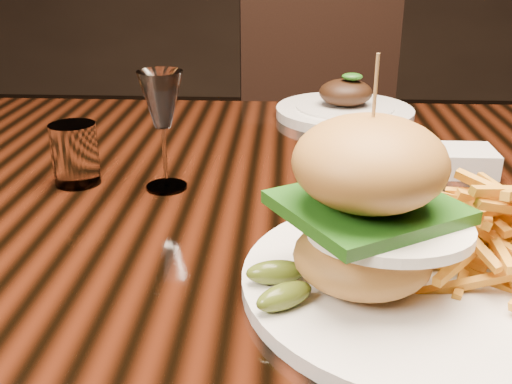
# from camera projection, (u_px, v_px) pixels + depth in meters

# --- Properties ---
(dining_table) EXTENTS (1.60, 0.90, 0.75)m
(dining_table) POSITION_uv_depth(u_px,v_px,m) (303.00, 235.00, 0.84)
(dining_table) COLOR black
(dining_table) RESTS_ON ground
(burger_plate) EXTENTS (0.34, 0.34, 0.22)m
(burger_plate) POSITION_uv_depth(u_px,v_px,m) (425.00, 233.00, 0.54)
(burger_plate) COLOR silver
(burger_plate) RESTS_ON dining_table
(side_saucer) EXTENTS (0.17, 0.17, 0.02)m
(side_saucer) POSITION_uv_depth(u_px,v_px,m) (494.00, 256.00, 0.62)
(side_saucer) COLOR silver
(side_saucer) RESTS_ON dining_table
(ramekin) EXTENTS (0.10, 0.10, 0.03)m
(ramekin) POSITION_uv_depth(u_px,v_px,m) (467.00, 161.00, 0.85)
(ramekin) COLOR silver
(ramekin) RESTS_ON dining_table
(wine_glass) EXTENTS (0.06, 0.06, 0.16)m
(wine_glass) POSITION_uv_depth(u_px,v_px,m) (162.00, 104.00, 0.76)
(wine_glass) COLOR white
(wine_glass) RESTS_ON dining_table
(water_tumbler) EXTENTS (0.06, 0.06, 0.08)m
(water_tumbler) POSITION_uv_depth(u_px,v_px,m) (75.00, 154.00, 0.80)
(water_tumbler) COLOR white
(water_tumbler) RESTS_ON dining_table
(far_dish) EXTENTS (0.26, 0.26, 0.08)m
(far_dish) POSITION_uv_depth(u_px,v_px,m) (345.00, 108.00, 1.11)
(far_dish) COLOR silver
(far_dish) RESTS_ON dining_table
(chair_far) EXTENTS (0.52, 0.52, 0.95)m
(chair_far) POSITION_uv_depth(u_px,v_px,m) (324.00, 136.00, 1.71)
(chair_far) COLOR black
(chair_far) RESTS_ON ground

